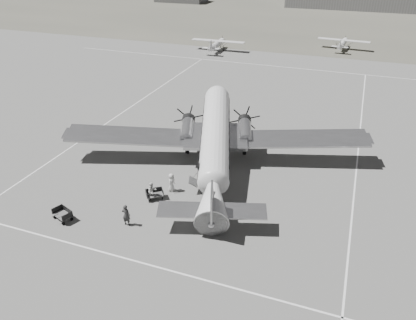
# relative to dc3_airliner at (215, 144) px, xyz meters

# --- Properties ---
(ground) EXTENTS (260.00, 260.00, 0.00)m
(ground) POSITION_rel_dc3_airliner_xyz_m (1.27, -0.26, -2.98)
(ground) COLOR slate
(ground) RESTS_ON ground
(taxi_line_near) EXTENTS (60.00, 0.15, 0.01)m
(taxi_line_near) POSITION_rel_dc3_airliner_xyz_m (1.27, -14.26, -2.97)
(taxi_line_near) COLOR silver
(taxi_line_near) RESTS_ON ground
(taxi_line_right) EXTENTS (0.15, 80.00, 0.01)m
(taxi_line_right) POSITION_rel_dc3_airliner_xyz_m (13.27, -0.26, -2.97)
(taxi_line_right) COLOR silver
(taxi_line_right) RESTS_ON ground
(taxi_line_left) EXTENTS (0.15, 60.00, 0.01)m
(taxi_line_left) POSITION_rel_dc3_airliner_xyz_m (-16.73, 9.74, -2.97)
(taxi_line_left) COLOR silver
(taxi_line_left) RESTS_ON ground
(taxi_line_horizon) EXTENTS (90.00, 0.15, 0.01)m
(taxi_line_horizon) POSITION_rel_dc3_airliner_xyz_m (1.27, 39.74, -2.97)
(taxi_line_horizon) COLOR silver
(taxi_line_horizon) RESTS_ON ground
(grass_infield) EXTENTS (260.00, 90.00, 0.01)m
(grass_infield) POSITION_rel_dc3_airliner_xyz_m (1.27, 94.74, -2.97)
(grass_infield) COLOR #58554A
(grass_infield) RESTS_ON ground
(dc3_airliner) EXTENTS (36.42, 30.26, 5.96)m
(dc3_airliner) POSITION_rel_dc3_airliner_xyz_m (0.00, 0.00, 0.00)
(dc3_airliner) COLOR #B1B1B3
(dc3_airliner) RESTS_ON ground
(light_plane_left) EXTENTS (11.52, 9.46, 2.33)m
(light_plane_left) POSITION_rel_dc3_airliner_xyz_m (-16.11, 46.99, -1.81)
(light_plane_left) COLOR silver
(light_plane_left) RESTS_ON ground
(light_plane_right) EXTENTS (11.35, 9.50, 2.22)m
(light_plane_right) POSITION_rel_dc3_airliner_xyz_m (8.14, 57.27, -1.87)
(light_plane_right) COLOR silver
(light_plane_right) RESTS_ON ground
(baggage_cart_near) EXTENTS (1.92, 1.84, 0.89)m
(baggage_cart_near) POSITION_rel_dc3_airliner_xyz_m (-3.33, -6.61, -2.53)
(baggage_cart_near) COLOR #4E4E4E
(baggage_cart_near) RESTS_ON ground
(baggage_cart_far) EXTENTS (1.98, 1.70, 0.94)m
(baggage_cart_far) POSITION_rel_dc3_airliner_xyz_m (-9.02, -11.96, -2.51)
(baggage_cart_far) COLOR #4E4E4E
(baggage_cart_far) RESTS_ON ground
(ground_crew) EXTENTS (0.72, 0.50, 1.90)m
(ground_crew) POSITION_rel_dc3_airliner_xyz_m (-3.74, -10.74, -2.03)
(ground_crew) COLOR #2A2A2A
(ground_crew) RESTS_ON ground
(ramp_agent) EXTENTS (1.03, 1.08, 1.76)m
(ramp_agent) POSITION_rel_dc3_airliner_xyz_m (-3.44, -6.82, -2.10)
(ramp_agent) COLOR beige
(ramp_agent) RESTS_ON ground
(passenger) EXTENTS (0.65, 0.92, 1.77)m
(passenger) POSITION_rel_dc3_airliner_xyz_m (-2.47, -4.89, -2.09)
(passenger) COLOR silver
(passenger) RESTS_ON ground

